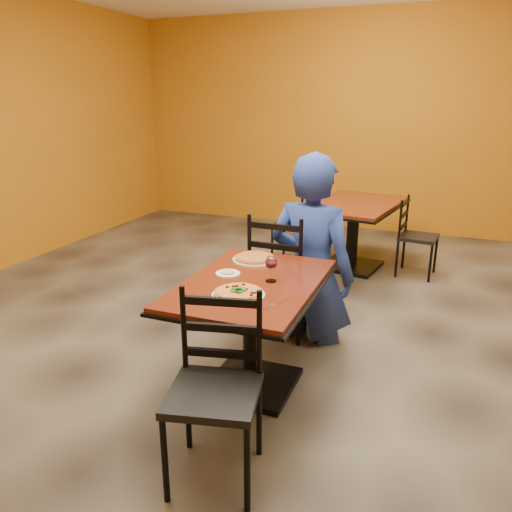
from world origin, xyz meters
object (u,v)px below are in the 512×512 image
at_px(diner, 312,248).
at_px(wine_glass, 271,268).
at_px(pizza_main, 238,292).
at_px(plate_far, 254,260).
at_px(chair_second_left, 292,225).
at_px(plate_main, 238,295).
at_px(chair_second_right, 418,238).
at_px(chair_main_far, 283,273).
at_px(table_main, 252,309).
at_px(side_plate, 228,274).
at_px(chair_main_near, 214,395).
at_px(pizza_far, 254,257).
at_px(table_second, 353,219).

distance_m(diner, wine_glass, 0.83).
distance_m(pizza_main, plate_far, 0.66).
bearing_deg(diner, chair_second_left, -60.28).
height_order(plate_far, wine_glass, wine_glass).
distance_m(plate_far, wine_glass, 0.44).
bearing_deg(wine_glass, plate_main, -108.61).
distance_m(chair_second_right, diner, 1.96).
relative_size(chair_main_far, chair_second_left, 1.16).
xyz_separation_m(diner, wine_glass, (-0.04, -0.83, 0.10)).
xyz_separation_m(table_main, chair_second_left, (-0.55, 2.67, -0.12)).
relative_size(chair_main_far, side_plate, 6.31).
distance_m(chair_main_near, chair_second_left, 3.58).
bearing_deg(pizza_far, pizza_main, -76.77).
height_order(diner, plate_main, diner).
distance_m(chair_main_far, wine_glass, 0.92).
bearing_deg(chair_second_right, table_second, 96.46).
bearing_deg(diner, table_second, -81.55).
bearing_deg(chair_main_far, diner, -179.31).
height_order(chair_main_far, wine_glass, chair_main_far).
bearing_deg(table_second, diner, -89.91).
height_order(plate_far, pizza_far, pizza_far).
distance_m(plate_far, pizza_far, 0.02).
xyz_separation_m(chair_main_near, chair_second_right, (0.72, 3.51, -0.06)).
height_order(chair_main_far, chair_second_left, chair_main_far).
relative_size(plate_far, pizza_far, 1.11).
xyz_separation_m(pizza_main, side_plate, (-0.21, 0.31, -0.02)).
height_order(chair_second_left, chair_second_right, chair_second_left).
bearing_deg(wine_glass, table_second, 89.12).
bearing_deg(chair_second_right, chair_main_far, 159.10).
xyz_separation_m(table_second, plate_main, (-0.14, -2.92, 0.19)).
bearing_deg(wine_glass, side_plate, 176.40).
distance_m(table_main, chair_main_near, 0.85).
height_order(chair_main_far, pizza_far, chair_main_far).
height_order(chair_main_near, plate_main, chair_main_near).
distance_m(chair_second_right, wine_glass, 2.77).
xyz_separation_m(diner, plate_main, (-0.14, -1.12, 0.02)).
xyz_separation_m(table_second, chair_second_right, (0.70, 0.00, -0.14)).
height_order(pizza_main, wine_glass, wine_glass).
height_order(chair_second_right, pizza_far, chair_second_right).
xyz_separation_m(chair_second_left, pizza_far, (0.41, -2.28, 0.34)).
height_order(chair_main_near, pizza_main, chair_main_near).
bearing_deg(diner, chair_main_near, 97.59).
bearing_deg(chair_main_near, table_second, 76.98).
bearing_deg(plate_main, pizza_far, 103.23).
height_order(chair_second_right, side_plate, chair_second_right).
xyz_separation_m(chair_main_near, plate_main, (-0.12, 0.59, 0.28)).
height_order(table_second, wine_glass, wine_glass).
distance_m(table_main, pizza_main, 0.33).
height_order(table_second, diner, diner).
bearing_deg(chair_main_far, plate_main, 96.62).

